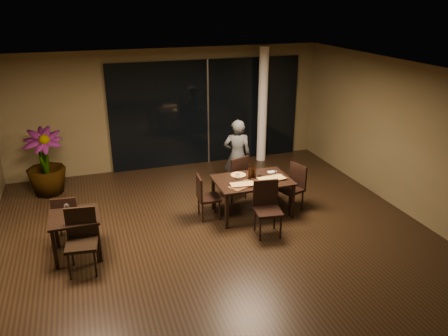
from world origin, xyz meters
TOP-DOWN VIEW (x-y plane):
  - ground at (0.00, 0.00)m, footprint 8.00×8.00m
  - wall_back at (0.00, 4.05)m, footprint 8.00×0.10m
  - wall_front at (0.00, -4.05)m, footprint 8.00×0.10m
  - wall_right at (4.05, 0.00)m, footprint 0.10×8.00m
  - ceiling at (0.00, 0.00)m, footprint 8.00×8.00m
  - window_panel at (1.00, 3.96)m, footprint 5.00×0.06m
  - column at (2.40, 3.65)m, footprint 0.24×0.24m
  - main_table at (1.00, 0.80)m, footprint 1.50×1.00m
  - side_table at (-2.40, 0.30)m, footprint 0.80×0.80m
  - chair_main_far at (0.92, 1.54)m, footprint 0.58×0.58m
  - chair_main_near at (0.97, -0.01)m, footprint 0.53×0.53m
  - chair_main_left at (0.03, 0.90)m, footprint 0.44×0.44m
  - chair_main_right at (1.88, 0.73)m, footprint 0.56×0.56m
  - chair_side_far at (-2.55, 0.78)m, footprint 0.47×0.47m
  - chair_side_near at (-2.31, -0.14)m, footprint 0.54×0.54m
  - diner at (1.10, 1.98)m, footprint 0.65×0.53m
  - potted_plant at (-2.98, 3.13)m, footprint 0.84×0.84m
  - pizza_board_left at (0.70, 0.57)m, footprint 0.62×0.50m
  - pizza_board_right at (1.35, 0.66)m, footprint 0.69×0.49m
  - oblong_pizza_left at (0.70, 0.57)m, footprint 0.46×0.25m
  - oblong_pizza_right at (1.35, 0.66)m, footprint 0.54×0.28m
  - round_pizza at (0.80, 1.08)m, footprint 0.30×0.30m
  - bottle_a at (0.95, 0.84)m, footprint 0.07×0.07m
  - bottle_b at (1.07, 0.85)m, footprint 0.06×0.06m
  - bottle_c at (1.03, 0.90)m, footprint 0.06×0.06m
  - tumbler_left at (0.72, 0.92)m, footprint 0.08×0.08m
  - tumbler_right at (1.19, 0.93)m, footprint 0.08×0.08m
  - napkin_near at (1.54, 0.68)m, footprint 0.20×0.16m
  - napkin_far at (1.53, 1.02)m, footprint 0.19×0.12m
  - wine_glass_a at (-2.50, 0.39)m, footprint 0.08×0.08m
  - wine_glass_b at (-2.26, 0.25)m, footprint 0.07×0.07m
  - side_napkin at (-2.31, 0.09)m, footprint 0.18×0.11m

SIDE VIEW (x-z plane):
  - ground at x=0.00m, z-range 0.00..0.00m
  - chair_main_left at x=0.03m, z-range 0.05..0.96m
  - chair_side_far at x=-2.55m, z-range 0.05..0.98m
  - chair_main_right at x=1.88m, z-range 0.06..1.02m
  - chair_main_far at x=0.92m, z-range 0.06..1.05m
  - chair_main_near at x=0.97m, z-range 0.06..1.08m
  - chair_side_near at x=-2.31m, z-range 0.06..1.10m
  - side_table at x=-2.40m, z-range 0.25..1.00m
  - main_table at x=1.00m, z-range 0.30..1.05m
  - potted_plant at x=-2.98m, z-range 0.00..1.50m
  - pizza_board_left at x=0.70m, z-range 0.75..0.76m
  - pizza_board_right at x=1.35m, z-range 0.75..0.76m
  - round_pizza at x=0.80m, z-range 0.75..0.76m
  - napkin_near at x=1.54m, z-range 0.75..0.76m
  - napkin_far at x=1.53m, z-range 0.75..0.76m
  - side_napkin at x=-2.31m, z-range 0.75..0.76m
  - oblong_pizza_left at x=0.70m, z-range 0.77..0.78m
  - oblong_pizza_right at x=1.35m, z-range 0.77..0.78m
  - tumbler_left at x=0.72m, z-range 0.75..0.85m
  - tumbler_right at x=1.19m, z-range 0.75..0.85m
  - wine_glass_b at x=-2.26m, z-range 0.75..0.91m
  - diner at x=1.10m, z-range 0.00..1.66m
  - wine_glass_a at x=-2.50m, z-range 0.75..0.94m
  - bottle_b at x=1.07m, z-range 0.75..1.01m
  - bottle_c at x=1.03m, z-range 0.75..1.03m
  - bottle_a at x=0.95m, z-range 0.75..1.06m
  - window_panel at x=1.00m, z-range 0.00..2.70m
  - wall_back at x=0.00m, z-range 0.00..3.00m
  - wall_front at x=0.00m, z-range 0.00..3.00m
  - wall_right at x=4.05m, z-range 0.00..3.00m
  - column at x=2.40m, z-range 0.00..3.00m
  - ceiling at x=0.00m, z-range 3.00..3.04m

